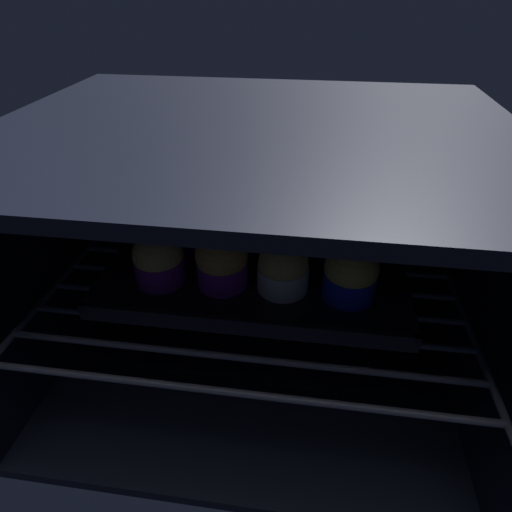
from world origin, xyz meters
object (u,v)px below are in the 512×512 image
at_px(muffin_row0_col3, 351,273).
at_px(muffin_row1_col2, 288,235).
at_px(muffin_row1_col3, 345,236).
at_px(baking_tray, 256,271).
at_px(muffin_row1_col1, 234,231).
at_px(muffin_row1_col0, 175,226).
at_px(muffin_row0_col1, 222,261).
at_px(muffin_row0_col2, 283,267).
at_px(muffin_row0_col0, 159,259).

bearing_deg(muffin_row0_col3, muffin_row1_col2, 136.89).
relative_size(muffin_row0_col3, muffin_row1_col3, 0.98).
bearing_deg(baking_tray, muffin_row1_col1, 134.60).
height_order(baking_tray, muffin_row1_col0, muffin_row1_col0).
relative_size(muffin_row0_col1, muffin_row1_col1, 1.03).
relative_size(muffin_row1_col1, muffin_row1_col3, 0.97).
xyz_separation_m(muffin_row0_col1, muffin_row1_col1, (0.00, 0.08, -0.00)).
height_order(muffin_row0_col2, muffin_row1_col3, muffin_row1_col3).
relative_size(baking_tray, muffin_row1_col3, 5.08).
xyz_separation_m(muffin_row0_col2, muffin_row1_col3, (0.08, 0.08, 0.00)).
bearing_deg(muffin_row0_col1, baking_tray, 45.13).
bearing_deg(muffin_row0_col0, muffin_row0_col3, 0.30).
bearing_deg(muffin_row1_col0, muffin_row0_col1, -42.10).
bearing_deg(muffin_row0_col1, muffin_row1_col0, 137.90).
xyz_separation_m(muffin_row0_col0, muffin_row1_col0, (-0.00, 0.08, 0.00)).
xyz_separation_m(muffin_row0_col1, muffin_row0_col3, (0.16, -0.00, -0.00)).
distance_m(muffin_row0_col0, muffin_row0_col3, 0.24).
bearing_deg(muffin_row1_col1, muffin_row1_col3, 2.18).
bearing_deg(muffin_row0_col2, baking_tray, 136.70).
height_order(muffin_row0_col0, muffin_row0_col3, muffin_row0_col3).
bearing_deg(muffin_row0_col0, muffin_row1_col1, 43.87).
height_order(muffin_row0_col3, muffin_row1_col2, muffin_row1_col2).
bearing_deg(muffin_row0_col1, muffin_row0_col0, -177.49).
xyz_separation_m(muffin_row0_col0, muffin_row0_col2, (0.16, 0.00, -0.00)).
bearing_deg(muffin_row0_col1, muffin_row1_col3, 27.62).
height_order(muffin_row0_col2, muffin_row1_col1, muffin_row1_col1).
relative_size(muffin_row0_col2, muffin_row1_col1, 0.95).
relative_size(muffin_row0_col0, muffin_row1_col3, 0.93).
bearing_deg(muffin_row1_col2, muffin_row1_col1, 178.83).
height_order(muffin_row1_col0, muffin_row1_col1, muffin_row1_col0).
bearing_deg(muffin_row0_col2, muffin_row1_col3, 45.65).
bearing_deg(muffin_row1_col0, muffin_row1_col3, 1.60).
height_order(baking_tray, muffin_row1_col1, muffin_row1_col1).
xyz_separation_m(muffin_row0_col2, muffin_row1_col1, (-0.08, 0.08, 0.00)).
bearing_deg(muffin_row0_col3, muffin_row1_col3, 92.46).
bearing_deg(muffin_row1_col3, muffin_row0_col3, -87.54).
bearing_deg(muffin_row1_col1, muffin_row0_col1, -90.84).
distance_m(muffin_row0_col0, muffin_row1_col2, 0.18).
distance_m(baking_tray, muffin_row1_col0, 0.13).
bearing_deg(baking_tray, muffin_row0_col3, -18.45).
relative_size(muffin_row0_col0, muffin_row1_col1, 0.96).
relative_size(muffin_row1_col1, muffin_row1_col2, 0.97).
bearing_deg(muffin_row1_col1, muffin_row1_col2, -1.17).
bearing_deg(muffin_row1_col0, muffin_row0_col3, -17.67).
height_order(baking_tray, muffin_row1_col2, muffin_row1_col2).
bearing_deg(muffin_row0_col0, muffin_row0_col2, 1.72).
xyz_separation_m(baking_tray, muffin_row1_col2, (0.04, 0.04, 0.04)).
bearing_deg(muffin_row1_col2, muffin_row0_col1, -136.43).
distance_m(muffin_row0_col1, muffin_row0_col3, 0.16).
xyz_separation_m(baking_tray, muffin_row1_col3, (0.12, 0.04, 0.04)).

